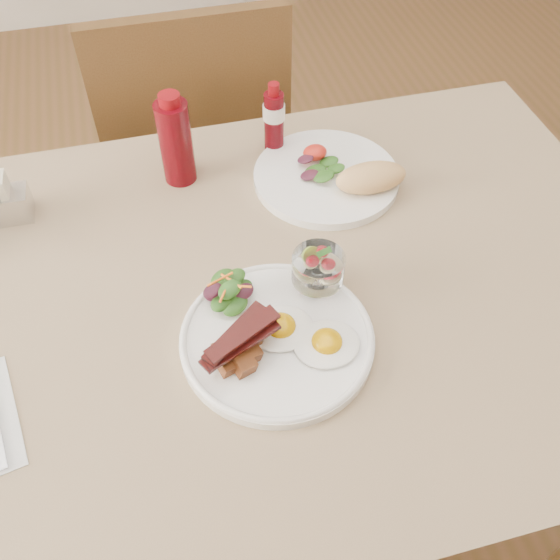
{
  "coord_description": "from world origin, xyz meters",
  "views": [
    {
      "loc": [
        -0.11,
        -0.61,
        1.5
      ],
      "look_at": [
        0.03,
        -0.04,
        0.82
      ],
      "focal_mm": 40.0,
      "sensor_mm": 36.0,
      "label": 1
    }
  ],
  "objects_px": {
    "hot_sauce_bottle": "(274,120)",
    "fruit_cup": "(318,268)",
    "ketchup_bottle": "(176,141)",
    "chair_far": "(196,151)",
    "main_plate": "(277,339)",
    "table": "(253,325)",
    "second_plate": "(337,176)"
  },
  "relations": [
    {
      "from": "main_plate",
      "to": "hot_sauce_bottle",
      "type": "relative_size",
      "value": 1.95
    },
    {
      "from": "table",
      "to": "chair_far",
      "type": "relative_size",
      "value": 1.43
    },
    {
      "from": "fruit_cup",
      "to": "second_plate",
      "type": "relative_size",
      "value": 0.3
    },
    {
      "from": "main_plate",
      "to": "ketchup_bottle",
      "type": "height_order",
      "value": "ketchup_bottle"
    },
    {
      "from": "table",
      "to": "hot_sauce_bottle",
      "type": "relative_size",
      "value": 9.26
    },
    {
      "from": "table",
      "to": "ketchup_bottle",
      "type": "relative_size",
      "value": 7.68
    },
    {
      "from": "second_plate",
      "to": "hot_sauce_bottle",
      "type": "distance_m",
      "value": 0.16
    },
    {
      "from": "table",
      "to": "hot_sauce_bottle",
      "type": "distance_m",
      "value": 0.39
    },
    {
      "from": "fruit_cup",
      "to": "hot_sauce_bottle",
      "type": "distance_m",
      "value": 0.36
    },
    {
      "from": "ketchup_bottle",
      "to": "hot_sauce_bottle",
      "type": "xyz_separation_m",
      "value": [
        0.18,
        0.03,
        -0.01
      ]
    },
    {
      "from": "main_plate",
      "to": "second_plate",
      "type": "height_order",
      "value": "second_plate"
    },
    {
      "from": "chair_far",
      "to": "hot_sauce_bottle",
      "type": "bearing_deg",
      "value": -70.06
    },
    {
      "from": "second_plate",
      "to": "ketchup_bottle",
      "type": "distance_m",
      "value": 0.29
    },
    {
      "from": "hot_sauce_bottle",
      "to": "ketchup_bottle",
      "type": "bearing_deg",
      "value": -169.46
    },
    {
      "from": "table",
      "to": "main_plate",
      "type": "height_order",
      "value": "main_plate"
    },
    {
      "from": "chair_far",
      "to": "main_plate",
      "type": "bearing_deg",
      "value": -88.9
    },
    {
      "from": "fruit_cup",
      "to": "second_plate",
      "type": "distance_m",
      "value": 0.27
    },
    {
      "from": "chair_far",
      "to": "ketchup_bottle",
      "type": "distance_m",
      "value": 0.48
    },
    {
      "from": "chair_far",
      "to": "fruit_cup",
      "type": "relative_size",
      "value": 11.69
    },
    {
      "from": "table",
      "to": "ketchup_bottle",
      "type": "xyz_separation_m",
      "value": [
        -0.06,
        0.3,
        0.17
      ]
    },
    {
      "from": "chair_far",
      "to": "fruit_cup",
      "type": "xyz_separation_m",
      "value": [
        0.1,
        -0.69,
        0.29
      ]
    },
    {
      "from": "table",
      "to": "main_plate",
      "type": "relative_size",
      "value": 4.75
    },
    {
      "from": "main_plate",
      "to": "ketchup_bottle",
      "type": "xyz_separation_m",
      "value": [
        -0.08,
        0.4,
        0.07
      ]
    },
    {
      "from": "chair_far",
      "to": "hot_sauce_bottle",
      "type": "distance_m",
      "value": 0.46
    },
    {
      "from": "fruit_cup",
      "to": "hot_sauce_bottle",
      "type": "height_order",
      "value": "hot_sauce_bottle"
    },
    {
      "from": "hot_sauce_bottle",
      "to": "second_plate",
      "type": "bearing_deg",
      "value": -55.07
    },
    {
      "from": "fruit_cup",
      "to": "main_plate",
      "type": "bearing_deg",
      "value": -138.1
    },
    {
      "from": "hot_sauce_bottle",
      "to": "fruit_cup",
      "type": "bearing_deg",
      "value": -93.87
    },
    {
      "from": "fruit_cup",
      "to": "hot_sauce_bottle",
      "type": "relative_size",
      "value": 0.55
    },
    {
      "from": "chair_far",
      "to": "fruit_cup",
      "type": "height_order",
      "value": "chair_far"
    },
    {
      "from": "hot_sauce_bottle",
      "to": "main_plate",
      "type": "bearing_deg",
      "value": -103.68
    },
    {
      "from": "table",
      "to": "ketchup_bottle",
      "type": "height_order",
      "value": "ketchup_bottle"
    }
  ]
}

